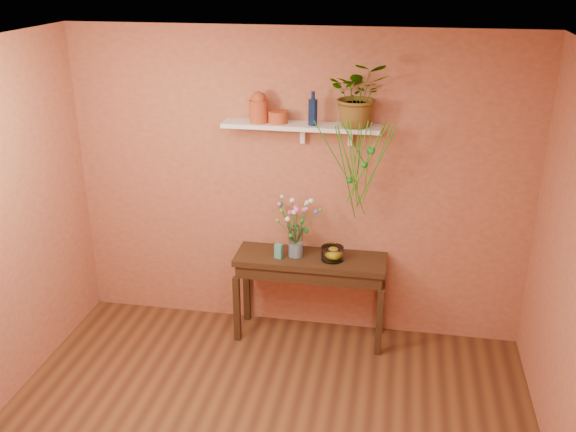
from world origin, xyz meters
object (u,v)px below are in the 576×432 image
Objects in this scene: sideboard at (310,269)px; bouquet at (296,215)px; glass_vase at (296,244)px; blue_bottle at (313,112)px; glass_bowl at (332,254)px; terracotta_jug at (259,108)px; spider_plant at (359,94)px.

bouquet is at bearing -178.09° from sideboard.
bouquet is at bearing 66.78° from glass_vase.
glass_vase is (-0.12, -0.08, -1.14)m from blue_bottle.
glass_bowl is at bearing -3.33° from bouquet.
terracotta_jug is 0.97× the size of glass_vase.
spider_plant is 2.67× the size of glass_bowl.
blue_bottle is at bearing 32.43° from bouquet.
terracotta_jug reaches higher than sideboard.
sideboard is 1.37m from blue_bottle.
glass_vase is at bearing 177.01° from glass_bowl.
bouquet is 0.46m from glass_bowl.
glass_vase is 1.36× the size of glass_bowl.
blue_bottle is at bearing -175.63° from spider_plant.
terracotta_jug is 1.38m from glass_bowl.
glass_bowl is (-0.16, -0.12, -1.35)m from spider_plant.
terracotta_jug is 0.82m from spider_plant.
blue_bottle reaches higher than sideboard.
bouquet reaches higher than sideboard.
terracotta_jug is (-0.46, 0.09, 1.38)m from sideboard.
blue_bottle is 0.39m from spider_plant.
spider_plant is at bearing 37.67° from glass_bowl.
sideboard is 0.51m from bouquet.
glass_vase is 0.33m from glass_bowl.
blue_bottle is 1.04× the size of glass_vase.
bouquet reaches higher than glass_vase.
glass_bowl is at bearing -6.91° from sideboard.
spider_plant is (0.36, 0.03, 0.15)m from blue_bottle.
terracotta_jug is at bearing 178.43° from blue_bottle.
blue_bottle is at bearing 32.89° from glass_vase.
glass_vase is (-0.48, -0.11, -1.29)m from spider_plant.
spider_plant reaches higher than terracotta_jug.
glass_vase is 0.60× the size of bouquet.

